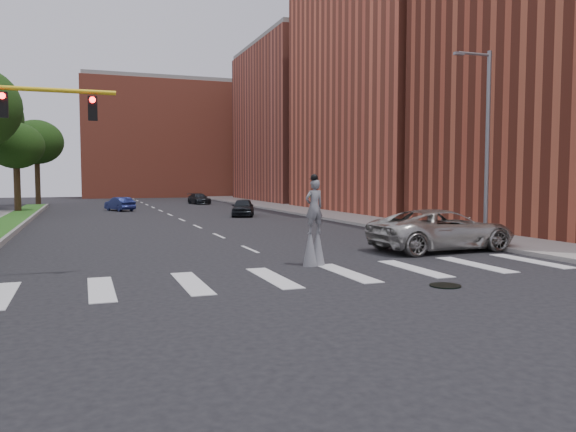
{
  "coord_description": "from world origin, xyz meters",
  "views": [
    {
      "loc": [
        -6.85,
        -15.57,
        3.18
      ],
      "look_at": [
        0.44,
        4.33,
        1.7
      ],
      "focal_mm": 35.0,
      "sensor_mm": 36.0,
      "label": 1
    }
  ],
  "objects": [
    {
      "name": "ground_plane",
      "position": [
        0.0,
        0.0,
        0.0
      ],
      "size": [
        160.0,
        160.0,
        0.0
      ],
      "primitive_type": "plane",
      "color": "black",
      "rests_on": "ground"
    },
    {
      "name": "median_curb",
      "position": [
        -10.45,
        20.0,
        0.14
      ],
      "size": [
        0.2,
        60.0,
        0.28
      ],
      "primitive_type": "cube",
      "color": "gray",
      "rests_on": "ground"
    },
    {
      "name": "sidewalk_right",
      "position": [
        12.5,
        25.0,
        0.09
      ],
      "size": [
        5.0,
        90.0,
        0.18
      ],
      "primitive_type": "cube",
      "color": "gray",
      "rests_on": "ground"
    },
    {
      "name": "manhole",
      "position": [
        3.0,
        -2.0,
        0.02
      ],
      "size": [
        0.9,
        0.9,
        0.04
      ],
      "primitive_type": "cylinder",
      "color": "black",
      "rests_on": "ground"
    },
    {
      "name": "building_mid",
      "position": [
        22.0,
        30.0,
        12.0
      ],
      "size": [
        16.0,
        22.0,
        24.0
      ],
      "primitive_type": "cube",
      "color": "#BF543C",
      "rests_on": "ground"
    },
    {
      "name": "building_far",
      "position": [
        22.0,
        54.0,
        10.0
      ],
      "size": [
        16.0,
        22.0,
        20.0
      ],
      "primitive_type": "cube",
      "color": "#A64E3D",
      "rests_on": "ground"
    },
    {
      "name": "building_backdrop",
      "position": [
        6.0,
        78.0,
        9.0
      ],
      "size": [
        26.0,
        14.0,
        18.0
      ],
      "primitive_type": "cube",
      "color": "#BF543C",
      "rests_on": "ground"
    },
    {
      "name": "streetlight",
      "position": [
        10.9,
        6.0,
        4.9
      ],
      "size": [
        2.05,
        0.2,
        9.0
      ],
      "color": "slate",
      "rests_on": "ground"
    },
    {
      "name": "stilt_performer",
      "position": [
        0.88,
        2.83,
        1.37
      ],
      "size": [
        0.84,
        0.57,
        3.28
      ],
      "rotation": [
        0.0,
        0.0,
        3.3
      ],
      "color": "#342415",
      "rests_on": "ground"
    },
    {
      "name": "suv_crossing",
      "position": [
        7.71,
        4.8,
        0.89
      ],
      "size": [
        6.5,
        3.13,
        1.78
      ],
      "primitive_type": "imported",
      "rotation": [
        0.0,
        0.0,
        1.6
      ],
      "color": "#B4B1AA",
      "rests_on": "ground"
    },
    {
      "name": "car_near",
      "position": [
        5.32,
        28.22,
        0.72
      ],
      "size": [
        2.95,
        4.53,
        1.43
      ],
      "primitive_type": "imported",
      "rotation": [
        0.0,
        0.0,
        -0.32
      ],
      "color": "black",
      "rests_on": "ground"
    },
    {
      "name": "car_mid",
      "position": [
        -3.62,
        39.1,
        0.64
      ],
      "size": [
        2.73,
        4.13,
        1.29
      ],
      "primitive_type": "imported",
      "rotation": [
        0.0,
        0.0,
        3.53
      ],
      "color": "navy",
      "rests_on": "ground"
    },
    {
      "name": "car_far",
      "position": [
        5.93,
        49.56,
        0.62
      ],
      "size": [
        2.35,
        4.49,
        1.24
      ],
      "primitive_type": "imported",
      "rotation": [
        0.0,
        0.0,
        0.15
      ],
      "color": "black",
      "rests_on": "ground"
    },
    {
      "name": "tree_6",
      "position": [
        -12.16,
        38.07,
        5.82
      ],
      "size": [
        4.69,
        4.69,
        7.87
      ],
      "color": "#342415",
      "rests_on": "ground"
    },
    {
      "name": "tree_7",
      "position": [
        -11.46,
        51.83,
        6.94
      ],
      "size": [
        5.69,
        5.69,
        9.41
      ],
      "color": "#342415",
      "rests_on": "ground"
    }
  ]
}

